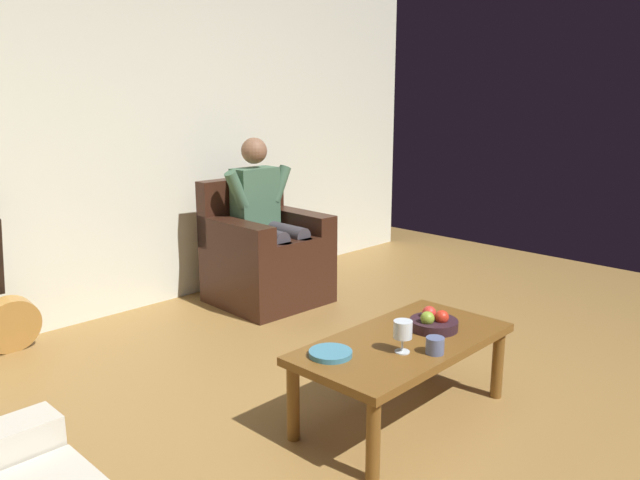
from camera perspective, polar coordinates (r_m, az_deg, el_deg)
The scene contains 10 objects.
ground_plane at distance 3.06m, azimuth 15.98°, elevation -18.01°, with size 6.96×6.96×0.00m, color olive.
wall_back at distance 4.75m, azimuth -15.92°, elevation 10.10°, with size 5.75×0.06×2.69m, color silver.
armchair at distance 4.81m, azimuth -4.98°, elevation -1.56°, with size 0.77×0.75×0.92m.
person_seated at distance 4.71m, azimuth -4.78°, elevation 2.14°, with size 0.61×0.60×1.23m.
coffee_table at distance 3.12m, azimuth 7.49°, elevation -9.80°, with size 1.13×0.58×0.41m.
guitar at distance 4.33m, azimuth -26.20°, elevation -6.35°, with size 0.35×0.23×0.96m.
wine_glass_near at distance 2.91m, azimuth 7.46°, elevation -8.16°, with size 0.09×0.09×0.15m.
fruit_bowl at distance 3.23m, azimuth 10.18°, elevation -7.30°, with size 0.24×0.24×0.11m.
decorative_dish at distance 2.89m, azimuth 0.95°, elevation -10.17°, with size 0.20×0.20×0.02m, color teal.
candle_jar at distance 2.95m, azimuth 10.31°, elevation -9.33°, with size 0.08×0.08×0.08m, color slate.
Camera 1 is at (2.35, 1.19, 1.56)m, focal length 35.54 mm.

